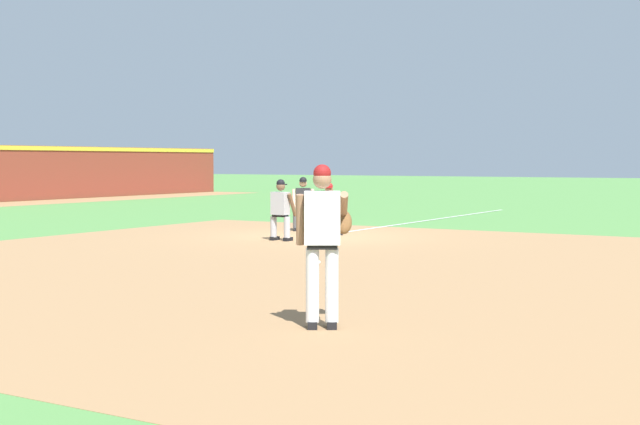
{
  "coord_description": "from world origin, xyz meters",
  "views": [
    {
      "loc": [
        -19.09,
        -11.44,
        1.9
      ],
      "look_at": [
        -7.36,
        -4.45,
        1.1
      ],
      "focal_mm": 50.0,
      "sensor_mm": 36.0,
      "label": 1
    }
  ],
  "objects_px": {
    "baserunner": "(281,207)",
    "first_base_bag": "(318,234)",
    "baseball": "(319,262)",
    "first_baseman": "(330,206)",
    "umpire": "(303,202)",
    "pitcher": "(324,235)"
  },
  "relations": [
    {
      "from": "pitcher",
      "to": "first_baseman",
      "type": "xyz_separation_m",
      "value": [
        10.94,
        6.27,
        -0.33
      ]
    },
    {
      "from": "first_base_bag",
      "to": "pitcher",
      "type": "distance_m",
      "value": 12.3
    },
    {
      "from": "baserunner",
      "to": "first_base_bag",
      "type": "bearing_deg",
      "value": -3.93
    },
    {
      "from": "baseball",
      "to": "first_baseman",
      "type": "bearing_deg",
      "value": 28.33
    },
    {
      "from": "first_base_bag",
      "to": "baseball",
      "type": "bearing_deg",
      "value": -148.92
    },
    {
      "from": "umpire",
      "to": "baseball",
      "type": "bearing_deg",
      "value": -146.03
    },
    {
      "from": "first_base_bag",
      "to": "umpire",
      "type": "height_order",
      "value": "umpire"
    },
    {
      "from": "first_base_bag",
      "to": "first_baseman",
      "type": "relative_size",
      "value": 0.28
    },
    {
      "from": "baseball",
      "to": "umpire",
      "type": "height_order",
      "value": "umpire"
    },
    {
      "from": "baserunner",
      "to": "umpire",
      "type": "bearing_deg",
      "value": 21.45
    },
    {
      "from": "first_base_bag",
      "to": "baseball",
      "type": "height_order",
      "value": "first_base_bag"
    },
    {
      "from": "umpire",
      "to": "first_base_bag",
      "type": "bearing_deg",
      "value": -135.63
    },
    {
      "from": "pitcher",
      "to": "baserunner",
      "type": "bearing_deg",
      "value": 35.83
    },
    {
      "from": "baserunner",
      "to": "first_baseman",
      "type": "bearing_deg",
      "value": -5.33
    },
    {
      "from": "pitcher",
      "to": "baserunner",
      "type": "xyz_separation_m",
      "value": [
        8.95,
        6.46,
        -0.27
      ]
    },
    {
      "from": "baseball",
      "to": "umpire",
      "type": "bearing_deg",
      "value": 33.97
    },
    {
      "from": "first_base_bag",
      "to": "first_baseman",
      "type": "height_order",
      "value": "first_baseman"
    },
    {
      "from": "umpire",
      "to": "pitcher",
      "type": "bearing_deg",
      "value": -147.18
    },
    {
      "from": "umpire",
      "to": "baserunner",
      "type": "bearing_deg",
      "value": -158.55
    },
    {
      "from": "pitcher",
      "to": "first_baseman",
      "type": "relative_size",
      "value": 1.39
    },
    {
      "from": "baseball",
      "to": "baserunner",
      "type": "relative_size",
      "value": 0.05
    },
    {
      "from": "baseball",
      "to": "first_baseman",
      "type": "distance_m",
      "value": 6.44
    }
  ]
}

